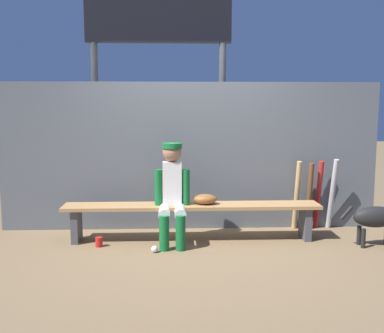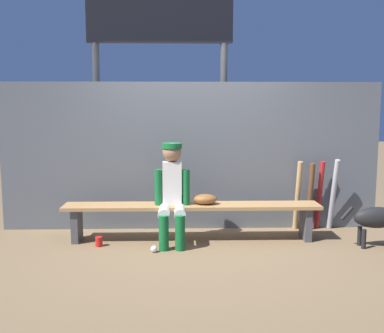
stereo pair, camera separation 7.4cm
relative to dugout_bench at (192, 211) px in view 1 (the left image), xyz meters
name	(u,v)px [view 1 (the left image)]	position (x,y,z in m)	size (l,w,h in m)	color
ground_plane	(192,240)	(0.00, 0.00, -0.35)	(30.00, 30.00, 0.00)	brown
chainlink_fence	(190,156)	(0.00, 0.52, 0.59)	(4.83, 0.03, 1.88)	#595E63
dugout_bench	(192,211)	(0.00, 0.00, 0.00)	(3.02, 0.36, 0.43)	#AD7F4C
player_seated	(172,190)	(-0.23, -0.11, 0.28)	(0.41, 0.55, 1.16)	silver
baseball_glove	(205,199)	(0.15, 0.00, 0.14)	(0.28, 0.20, 0.12)	brown
bat_wood_tan	(297,195)	(1.36, 0.40, 0.10)	(0.06, 0.06, 0.90)	tan
bat_wood_dark	(309,197)	(1.52, 0.38, 0.09)	(0.06, 0.06, 0.87)	brown
bat_aluminum_red	(318,195)	(1.65, 0.44, 0.10)	(0.06, 0.06, 0.89)	#B22323
bat_aluminum_silver	(332,194)	(1.82, 0.39, 0.11)	(0.06, 0.06, 0.93)	#B7B7BC
baseball	(154,249)	(-0.43, -0.45, -0.31)	(0.07, 0.07, 0.07)	white
cup_on_ground	(99,242)	(-1.06, -0.22, -0.29)	(0.08, 0.08, 0.11)	red
cup_on_bench	(181,199)	(-0.13, 0.03, 0.14)	(0.08, 0.08, 0.11)	#1E47AD
scoreboard	(163,44)	(-0.35, 1.36, 2.11)	(2.33, 0.27, 3.48)	#3F3F42
dog	(381,217)	(2.13, -0.32, -0.01)	(0.84, 0.20, 0.49)	black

